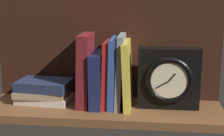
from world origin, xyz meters
TOP-DOWN VIEW (x-y plane):
  - ground_plane at (0.00, 0.00)cm, footprint 76.28×22.53cm
  - back_panel at (0.00, 10.66)cm, footprint 76.28×1.20cm
  - book_maroon_dawkins at (-5.89, 2.04)cm, footprint 4.29×13.05cm
  - book_navy_bierce at (-1.97, 2.04)cm, footprint 3.73×14.80cm
  - book_red_requiem at (0.97, 2.04)cm, footprint 2.23×12.48cm
  - book_blue_modern at (3.11, 2.04)cm, footprint 2.61×13.53cm
  - book_gray_chess at (5.34, 2.04)cm, footprint 2.70×13.81cm
  - book_yellow_seinlanguage at (7.55, 2.04)cm, footprint 3.03×16.05cm
  - framed_clock at (20.61, 1.64)cm, footprint 19.11×6.75cm
  - book_stack_side at (-20.29, 3.02)cm, footprint 18.45×12.91cm

SIDE VIEW (x-z plane):
  - ground_plane at x=0.00cm, z-range -2.50..0.00cm
  - book_stack_side at x=-20.29cm, z-range 0.03..7.45cm
  - book_navy_bierce at x=-1.97cm, z-range -0.01..17.40cm
  - framed_clock at x=20.61cm, z-range 0.01..19.14cm
  - book_red_requiem at x=0.97cm, z-range -0.02..20.96cm
  - book_yellow_seinlanguage at x=7.55cm, z-range -0.04..21.09cm
  - book_blue_modern at x=3.11cm, z-range -0.02..22.00cm
  - book_gray_chess at x=5.34cm, z-range -0.03..23.11cm
  - book_maroon_dawkins at x=-5.89cm, z-range -0.05..23.19cm
  - back_panel at x=0.00cm, z-range 0.00..33.64cm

